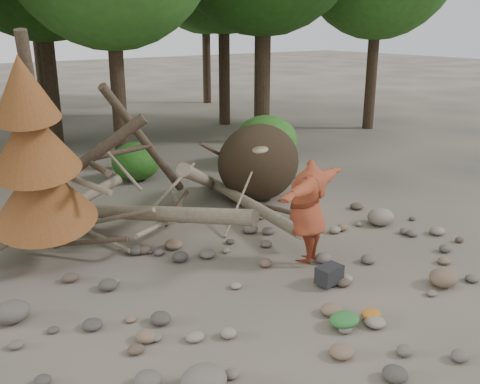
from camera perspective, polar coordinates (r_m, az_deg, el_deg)
ground at (r=9.41m, az=5.45°, el=-10.42°), size 120.00×120.00×0.00m
deadfall_pile at (r=13.34m, az=0.18°, el=2.59°), size 8.55×5.24×3.30m
dead_conifer at (r=10.14m, az=-20.95°, el=3.32°), size 2.06×2.16×4.35m
bush_mid at (r=15.84m, az=-11.04°, el=3.22°), size 1.40×1.40×1.12m
bush_right at (r=17.27m, az=2.82°, el=5.54°), size 2.00×2.00×1.60m
frisbee_thrower at (r=9.98m, az=7.22°, el=-2.04°), size 2.57×1.53×2.37m
backpack at (r=9.60m, az=9.49°, el=-8.97°), size 0.48×0.35×0.30m
cloth_green at (r=8.45m, az=11.06°, el=-13.49°), size 0.49×0.41×0.18m
cloth_orange at (r=8.74m, az=13.76°, el=-12.81°), size 0.34×0.28×0.12m
boulder_front_left at (r=7.04m, az=-3.88°, el=-19.42°), size 0.60×0.54×0.36m
boulder_front_right at (r=10.11m, az=20.89°, el=-8.53°), size 0.52×0.47×0.31m
boulder_mid_right at (r=12.60m, az=14.78°, el=-2.57°), size 0.63×0.57×0.38m
boulder_mid_left at (r=9.13m, az=-23.19°, el=-11.66°), size 0.56×0.50×0.33m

